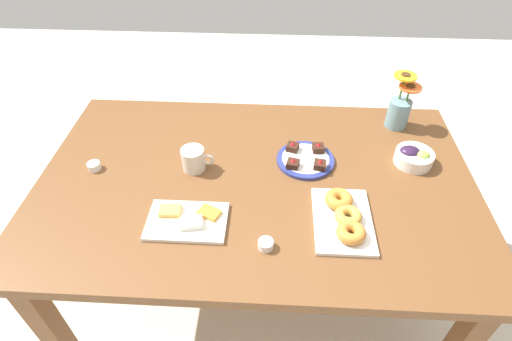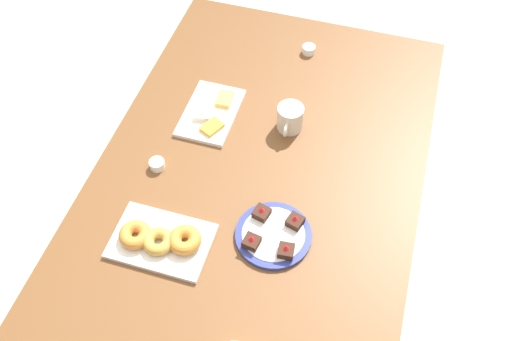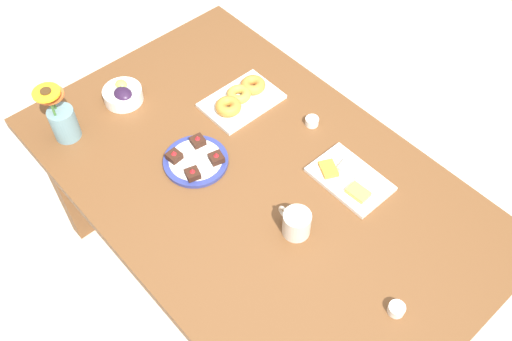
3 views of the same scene
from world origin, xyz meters
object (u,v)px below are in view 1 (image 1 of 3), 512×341
Objects in this scene: cheese_platter at (187,220)px; dessert_plate at (305,159)px; croissant_platter at (344,217)px; flower_vase at (399,110)px; grape_bowl at (414,157)px; coffee_mug at (194,159)px; dining_table at (256,195)px; jam_cup_berry at (94,166)px; jam_cup_honey at (266,244)px.

dessert_plate is (0.40, 0.33, 0.00)m from cheese_platter.
flower_vase is (0.28, 0.56, 0.06)m from croissant_platter.
grape_bowl is 0.41m from dessert_plate.
coffee_mug is 0.85× the size of grape_bowl.
dining_table is 33.33× the size of jam_cup_berry.
flower_vase is (0.81, 0.32, 0.04)m from coffee_mug.
cheese_platter is 1.18× the size of dessert_plate.
dining_table is at bearing -149.82° from dessert_plate.
dining_table is 7.25× the size of dessert_plate.
grape_bowl reaches higher than dining_table.
grape_bowl is 2.98× the size of jam_cup_berry.
grape_bowl is at bearing 11.69° from dining_table.
croissant_platter reaches higher than cheese_platter.
flower_vase is at bearing 16.22° from jam_cup_berry.
flower_vase is at bearing 63.32° from croissant_platter.
coffee_mug is 0.55× the size of dessert_plate.
jam_cup_honey is at bearing -108.33° from dessert_plate.
flower_vase is (-0.01, 0.24, 0.05)m from grape_bowl.
jam_cup_honey is (0.05, -0.31, 0.10)m from dining_table.
flower_vase is (0.79, 0.59, 0.07)m from cheese_platter.
dining_table is 0.62m from jam_cup_berry.
coffee_mug is 0.87m from flower_vase.
dessert_plate is at bearing 39.60° from cheese_platter.
jam_cup_berry is at bearing -173.77° from dessert_plate.
dining_table is 0.23m from dessert_plate.
cheese_platter is at bearing 161.43° from jam_cup_honey.
cheese_platter is at bearing -31.32° from jam_cup_berry.
croissant_platter is 0.63m from flower_vase.
flower_vase is at bearing 21.53° from coffee_mug.
cheese_platter is 5.42× the size of jam_cup_honey.
jam_cup_honey is 0.22× the size of dessert_plate.
coffee_mug reaches higher than croissant_platter.
grape_bowl is at bearing 4.85° from jam_cup_berry.
flower_vase reaches higher than jam_cup_honey.
grape_bowl is at bearing -86.61° from flower_vase.
flower_vase reaches higher than dessert_plate.
coffee_mug is (-0.23, 0.05, 0.13)m from dining_table.
croissant_platter is at bearing 24.98° from jam_cup_honey.
flower_vase is (0.58, 0.37, 0.17)m from dining_table.
coffee_mug is at bearing 94.60° from cheese_platter.
jam_cup_berry is 0.80m from dessert_plate.
jam_cup_honey is 0.73m from jam_cup_berry.
grape_bowl is 0.65× the size of dessert_plate.
grape_bowl is 0.51× the size of croissant_platter.
jam_cup_honey is (-0.55, -0.43, -0.01)m from grape_bowl.
jam_cup_honey is at bearing -128.22° from flower_vase.
cheese_platter is at bearing -156.87° from grape_bowl.
dessert_plate is 0.94× the size of flower_vase.
jam_cup_honey is 1.00× the size of jam_cup_berry.
grape_bowl is 0.70m from jam_cup_honey.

